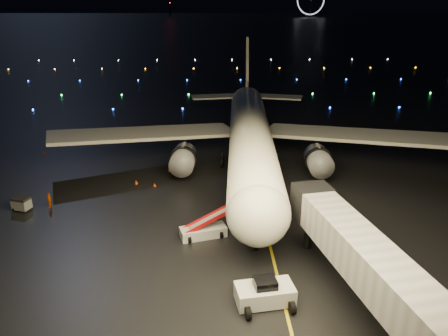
{
  "coord_description": "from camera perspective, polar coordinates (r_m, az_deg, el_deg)",
  "views": [
    {
      "loc": [
        6.47,
        -32.6,
        21.92
      ],
      "look_at": [
        7.81,
        12.0,
        5.0
      ],
      "focal_mm": 35.0,
      "sensor_mm": 36.0,
      "label": 1
    }
  ],
  "objects": [
    {
      "name": "safety_cone_0",
      "position": [
        56.32,
        -9.06,
        -2.16
      ],
      "size": [
        0.48,
        0.48,
        0.46
      ],
      "primitive_type": "cone",
      "rotation": [
        0.0,
        0.0,
        0.21
      ],
      "color": "#E73B06",
      "rests_on": "ground"
    },
    {
      "name": "safety_cone_3",
      "position": [
        73.08,
        -22.51,
        1.9
      ],
      "size": [
        0.55,
        0.55,
        0.51
      ],
      "primitive_type": "cone",
      "rotation": [
        0.0,
        0.0,
        0.27
      ],
      "color": "#E73B06",
      "rests_on": "ground"
    },
    {
      "name": "baggage_cart_0",
      "position": [
        54.2,
        -24.94,
        -4.26
      ],
      "size": [
        2.15,
        1.8,
        1.56
      ],
      "primitive_type": "cube",
      "rotation": [
        0.0,
        0.0,
        -0.33
      ],
      "color": "gray",
      "rests_on": "ground"
    },
    {
      "name": "taxiway_lights",
      "position": [
        140.44,
        -4.44,
        11.8
      ],
      "size": [
        164.0,
        92.0,
        0.36
      ],
      "primitive_type": null,
      "color": "black",
      "rests_on": "ground"
    },
    {
      "name": "airliner",
      "position": [
        62.13,
        3.44,
        7.79
      ],
      "size": [
        59.53,
        56.87,
        16.02
      ],
      "primitive_type": null,
      "rotation": [
        0.0,
        0.0,
        -0.06
      ],
      "color": "white",
      "rests_on": "ground"
    },
    {
      "name": "safety_cone_1",
      "position": [
        61.08,
        -7.15,
        -0.2
      ],
      "size": [
        0.52,
        0.52,
        0.46
      ],
      "primitive_type": "cone",
      "rotation": [
        0.0,
        0.0,
        0.34
      ],
      "color": "#E73B06",
      "rests_on": "ground"
    },
    {
      "name": "ferris_wheel",
      "position": [
        770.17,
        11.27,
        20.7
      ],
      "size": [
        49.33,
        16.8,
        52.0
      ],
      "primitive_type": null,
      "rotation": [
        0.0,
        0.0,
        0.26
      ],
      "color": "black",
      "rests_on": "ground"
    },
    {
      "name": "ground",
      "position": [
        333.38,
        -2.96,
        16.97
      ],
      "size": [
        2000.0,
        2000.0,
        0.0
      ],
      "primitive_type": "plane",
      "color": "black",
      "rests_on": "ground"
    },
    {
      "name": "crew_c",
      "position": [
        53.58,
        -21.86,
        -3.93
      ],
      "size": [
        0.56,
        1.09,
        1.79
      ],
      "primitive_type": "imported",
      "rotation": [
        0.0,
        0.0,
        -1.45
      ],
      "color": "#E65500",
      "rests_on": "ground"
    },
    {
      "name": "pushback_tug",
      "position": [
        35.17,
        5.35,
        -15.7
      ],
      "size": [
        4.79,
        3.01,
        2.13
      ],
      "primitive_type": "cube",
      "rotation": [
        0.0,
        0.0,
        0.16
      ],
      "color": "silver",
      "rests_on": "ground"
    },
    {
      "name": "belt_loader",
      "position": [
        43.56,
        -2.76,
        -7.04
      ],
      "size": [
        6.91,
        3.58,
        3.23
      ],
      "primitive_type": null,
      "rotation": [
        0.0,
        0.0,
        0.28
      ],
      "color": "silver",
      "rests_on": "ground"
    },
    {
      "name": "lane_centre",
      "position": [
        52.69,
        4.47,
        -3.87
      ],
      "size": [
        0.25,
        80.0,
        0.02
      ],
      "primitive_type": "cube",
      "color": "gold",
      "rests_on": "ground"
    },
    {
      "name": "safety_cone_2",
      "position": [
        57.5,
        -11.4,
        -1.8
      ],
      "size": [
        0.55,
        0.55,
        0.51
      ],
      "primitive_type": "cone",
      "rotation": [
        0.0,
        0.0,
        0.28
      ],
      "color": "#E73B06",
      "rests_on": "ground"
    }
  ]
}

